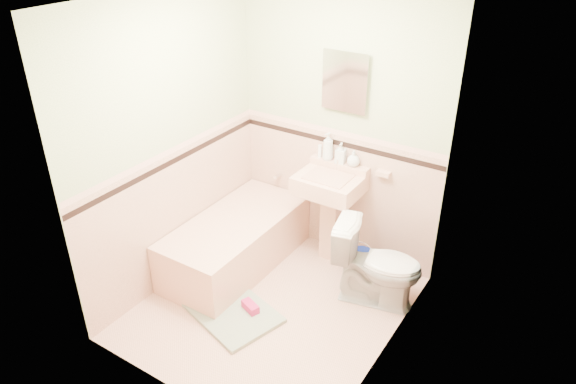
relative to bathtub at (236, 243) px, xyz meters
The scene contains 32 objects.
floor 0.75m from the bathtub, 27.65° to the right, with size 2.20×2.20×0.00m, color #E5AF96.
ceiling 2.38m from the bathtub, 27.65° to the right, with size 2.20×2.20×0.00m, color white.
wall_back 1.43m from the bathtub, 50.71° to the left, with size 2.50×2.50×0.00m, color beige.
wall_front 1.87m from the bathtub, 66.22° to the right, with size 2.50×2.50×0.00m, color beige.
wall_left 1.14m from the bathtub, 138.27° to the right, with size 2.50×2.50×0.00m, color beige.
wall_right 1.95m from the bathtub, 11.45° to the right, with size 2.50×2.50×0.00m, color beige.
wainscot_back 1.05m from the bathtub, 50.27° to the left, with size 2.00×2.00×0.00m, color beige.
wainscot_front 1.60m from the bathtub, 66.05° to the right, with size 2.00×2.00×0.00m, color beige.
wainscot_left 0.61m from the bathtub, 137.33° to the right, with size 2.20×2.20×0.00m, color beige.
wainscot_right 1.69m from the bathtub, 11.53° to the right, with size 2.20×2.20×0.00m, color beige.
accent_back 1.33m from the bathtub, 50.04° to the left, with size 2.00×2.00×0.00m, color black.
accent_front 1.79m from the bathtub, 65.95° to the right, with size 2.00×2.00×0.00m, color black.
accent_left 1.02m from the bathtub, 136.85° to the right, with size 2.20×2.20×0.00m, color black.
accent_right 1.87m from the bathtub, 11.57° to the right, with size 2.20×2.20×0.00m, color black.
cap_back 1.40m from the bathtub, 50.04° to the left, with size 2.00×2.00×0.00m, color beige.
cap_front 1.84m from the bathtub, 65.95° to the right, with size 2.00×2.00×0.00m, color beige.
cap_left 1.11m from the bathtub, 136.85° to the right, with size 2.20×2.20×0.00m, color beige.
cap_right 1.92m from the bathtub, 11.57° to the right, with size 2.20×2.20×0.00m, color beige.
bathtub is the anchor object (origin of this frame).
tub_faucet 0.83m from the bathtub, 90.00° to the left, with size 0.04×0.04×0.12m, color silver.
sink 0.89m from the bathtub, 37.93° to the left, with size 0.57×0.48×0.90m, color #E0A78D, non-canonical shape.
sink_faucet 1.20m from the bathtub, 44.58° to the left, with size 0.02×0.02×0.10m, color silver.
medicine_cabinet 1.78m from the bathtub, 47.42° to the left, with size 0.35×0.04×0.44m, color white.
soap_dish 1.51m from the bathtub, 33.57° to the left, with size 0.12×0.07×0.04m, color #E0A78D.
soap_bottle_left 1.25m from the bathtub, 51.99° to the left, with size 0.10×0.10×0.26m, color #B2B2B2.
soap_bottle_mid 1.29m from the bathtub, 45.96° to the left, with size 0.09×0.09×0.19m, color #B2B2B2.
soap_bottle_right 1.35m from the bathtub, 41.06° to the left, with size 0.11×0.11×0.15m, color #B2B2B2.
tube 1.16m from the bathtub, 56.43° to the left, with size 0.04×0.04×0.12m, color white.
toilet 1.35m from the bathtub, ahead, with size 0.42×0.73×0.74m, color white.
bucket 1.17m from the bathtub, 24.42° to the left, with size 0.24×0.24×0.24m, color #102CBB, non-canonical shape.
bath_mat 0.71m from the bathtub, 57.51° to the right, with size 0.83×0.55×0.03m, color gray.
shoe 0.74m from the bathtub, 43.44° to the right, with size 0.17×0.08×0.07m, color #BF1E59.
Camera 1 is at (2.03, -2.91, 3.07)m, focal length 33.52 mm.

